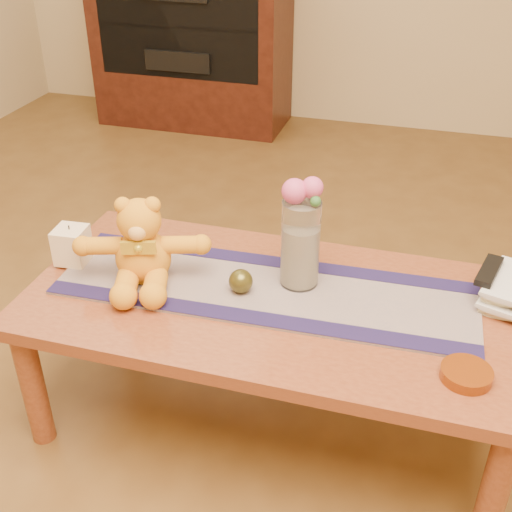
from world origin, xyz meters
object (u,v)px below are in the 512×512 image
(pillar_candle, at_px, (72,245))
(book_bottom, at_px, (485,291))
(glass_vase, at_px, (300,244))
(tv_remote, at_px, (489,271))
(amber_dish, at_px, (466,374))
(bronze_ball, at_px, (241,281))
(teddy_bear, at_px, (142,241))

(pillar_candle, xyz_separation_m, book_bottom, (1.21, 0.18, -0.05))
(glass_vase, distance_m, tv_remote, 0.53)
(pillar_candle, xyz_separation_m, amber_dish, (1.16, -0.20, -0.05))
(book_bottom, bearing_deg, tv_remote, -93.00)
(bronze_ball, distance_m, book_bottom, 0.70)
(teddy_bear, distance_m, glass_vase, 0.45)
(pillar_candle, relative_size, bronze_ball, 1.60)
(glass_vase, xyz_separation_m, book_bottom, (0.52, 0.10, -0.13))
(teddy_bear, bearing_deg, glass_vase, -4.88)
(glass_vase, xyz_separation_m, bronze_ball, (-0.15, -0.09, -0.10))
(glass_vase, distance_m, bronze_ball, 0.20)
(pillar_candle, bearing_deg, book_bottom, 8.39)
(book_bottom, relative_size, amber_dish, 1.81)
(glass_vase, xyz_separation_m, amber_dish, (0.47, -0.28, -0.12))
(teddy_bear, distance_m, tv_remote, 0.98)
(teddy_bear, relative_size, glass_vase, 1.41)
(bronze_ball, bearing_deg, amber_dish, -16.84)
(tv_remote, distance_m, amber_dish, 0.38)
(teddy_bear, bearing_deg, tv_remote, -6.49)
(teddy_bear, bearing_deg, amber_dish, -28.91)
(pillar_candle, xyz_separation_m, tv_remote, (1.21, 0.17, 0.02))
(pillar_candle, relative_size, tv_remote, 0.69)
(glass_vase, bearing_deg, amber_dish, -30.60)
(pillar_candle, height_order, amber_dish, pillar_candle)
(glass_vase, relative_size, tv_remote, 1.62)
(glass_vase, xyz_separation_m, tv_remote, (0.52, 0.09, -0.05))
(tv_remote, bearing_deg, book_bottom, 90.00)
(book_bottom, bearing_deg, amber_dish, -86.07)
(teddy_bear, bearing_deg, pillar_candle, 156.67)
(bronze_ball, bearing_deg, pillar_candle, 178.47)
(tv_remote, bearing_deg, amber_dish, -82.89)
(bronze_ball, relative_size, book_bottom, 0.31)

